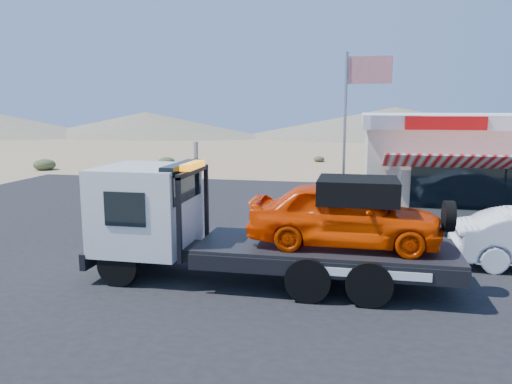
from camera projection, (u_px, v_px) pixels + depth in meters
The scene contains 6 objects.
ground at pixel (170, 256), 14.22m from camera, with size 120.00×120.00×0.00m, color #9C7E58.
asphalt_lot at pixel (259, 234), 16.72m from camera, with size 32.00×24.00×0.02m, color black.
tow_truck at pixel (260, 220), 11.93m from camera, with size 8.56×2.54×2.86m.
jerky_store at pixel (490, 162), 20.47m from camera, with size 10.40×9.97×3.90m.
flagpole at pixel (352, 120), 16.96m from camera, with size 1.55×0.10×6.00m.
distant_hills at pixel (249, 124), 69.09m from camera, with size 126.00×48.00×4.20m.
Camera 1 is at (5.17, -12.93, 4.20)m, focal length 35.00 mm.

